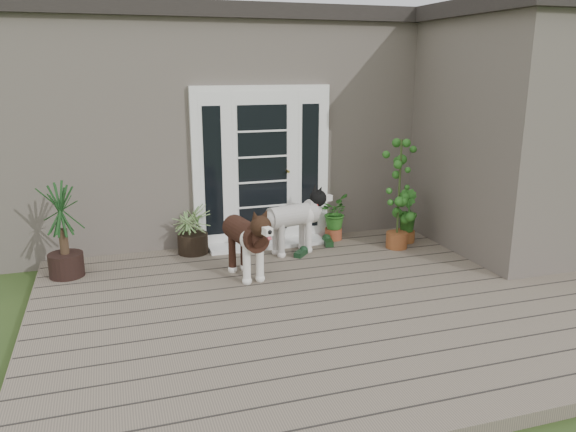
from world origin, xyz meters
name	(u,v)px	position (x,y,z in m)	size (l,w,h in m)	color
deck	(336,305)	(0.00, 0.40, 0.06)	(6.20, 4.60, 0.12)	#6B5B4C
house_main	(241,125)	(0.00, 4.65, 1.55)	(7.40, 4.00, 3.10)	#665E54
roof_main	(239,22)	(0.00, 4.65, 3.20)	(7.60, 4.20, 0.20)	#2D2826
house_wing	(509,141)	(2.90, 1.50, 1.55)	(1.60, 2.40, 3.10)	#665E54
roof_wing	(522,9)	(2.90, 1.50, 3.20)	(1.80, 2.60, 0.20)	#2D2826
door_unit	(262,166)	(-0.20, 2.60, 1.19)	(1.90, 0.14, 2.15)	white
door_step	(267,244)	(-0.20, 2.40, 0.14)	(1.60, 0.40, 0.05)	white
brindle_dog	(246,245)	(-0.75, 1.34, 0.51)	(0.40, 0.93, 0.77)	#3B1F15
white_dog	(293,226)	(0.04, 2.00, 0.49)	(0.39, 0.90, 0.75)	white
spider_plant	(192,227)	(-1.21, 2.40, 0.47)	(0.66, 0.66, 0.71)	#A3BE75
yucca	(63,231)	(-2.75, 2.00, 0.67)	(0.76, 0.76, 1.10)	black
herb_a	(334,220)	(0.79, 2.40, 0.40)	(0.44, 0.44, 0.56)	#1A5919
herb_b	(406,223)	(1.71, 1.99, 0.39)	(0.35, 0.35, 0.53)	#1C621C
herb_c	(434,213)	(2.35, 2.31, 0.40)	(0.36, 0.36, 0.56)	#27641C
sapling	(399,193)	(1.46, 1.78, 0.88)	(0.45, 0.45, 1.53)	#1B601E
clog_left	(328,241)	(0.62, 2.19, 0.17)	(0.15, 0.33, 0.10)	black
clog_right	(301,252)	(0.11, 1.86, 0.16)	(0.13, 0.29, 0.09)	black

